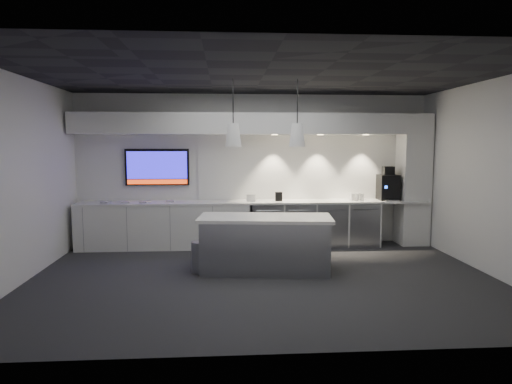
{
  "coord_description": "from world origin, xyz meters",
  "views": [
    {
      "loc": [
        -0.56,
        -6.67,
        2.01
      ],
      "look_at": [
        -0.03,
        1.1,
        1.19
      ],
      "focal_mm": 32.0,
      "sensor_mm": 36.0,
      "label": 1
    }
  ],
  "objects": [
    {
      "name": "coffee_machine",
      "position": [
        2.69,
        2.2,
        1.17
      ],
      "size": [
        0.39,
        0.55,
        0.67
      ],
      "rotation": [
        0.0,
        0.0,
        -0.05
      ],
      "color": "black",
      "rests_on": "back_counter"
    },
    {
      "name": "pendant_right",
      "position": [
        0.56,
        0.38,
        2.15
      ],
      "size": [
        0.25,
        0.25,
        1.06
      ],
      "color": "white",
      "rests_on": "ceiling"
    },
    {
      "name": "tray_d",
      "position": [
        -1.63,
        2.17,
        0.91
      ],
      "size": [
        0.17,
        0.17,
        0.02
      ],
      "primitive_type": "cube",
      "rotation": [
        0.0,
        0.0,
        0.05
      ],
      "color": "#AEAEAE",
      "rests_on": "back_counter"
    },
    {
      "name": "fridge_unit_c",
      "position": [
        1.51,
        2.17,
        0.42
      ],
      "size": [
        0.6,
        0.61,
        0.85
      ],
      "primitive_type": "cube",
      "color": "gray",
      "rests_on": "floor"
    },
    {
      "name": "wall_back",
      "position": [
        0.0,
        2.5,
        1.5
      ],
      "size": [
        7.0,
        0.0,
        7.0
      ],
      "primitive_type": "plane",
      "rotation": [
        1.57,
        0.0,
        0.0
      ],
      "color": "white",
      "rests_on": "floor"
    },
    {
      "name": "column",
      "position": [
        3.2,
        2.2,
        1.3
      ],
      "size": [
        0.55,
        0.55,
        2.6
      ],
      "primitive_type": "cube",
      "color": "white",
      "rests_on": "floor"
    },
    {
      "name": "pendant_left",
      "position": [
        -0.43,
        0.38,
        2.15
      ],
      "size": [
        0.25,
        0.25,
        1.06
      ],
      "color": "white",
      "rests_on": "ceiling"
    },
    {
      "name": "wall_right",
      "position": [
        3.5,
        0.0,
        1.5
      ],
      "size": [
        0.0,
        7.0,
        7.0
      ],
      "primitive_type": "plane",
      "rotation": [
        1.57,
        0.0,
        -1.57
      ],
      "color": "white",
      "rests_on": "floor"
    },
    {
      "name": "wall_front",
      "position": [
        0.0,
        -2.5,
        1.5
      ],
      "size": [
        7.0,
        0.0,
        7.0
      ],
      "primitive_type": "plane",
      "rotation": [
        -1.57,
        0.0,
        0.0
      ],
      "color": "white",
      "rests_on": "floor"
    },
    {
      "name": "cup_cluster",
      "position": [
        2.04,
        2.15,
        0.97
      ],
      "size": [
        0.27,
        0.17,
        0.15
      ],
      "primitive_type": null,
      "color": "white",
      "rests_on": "back_counter"
    },
    {
      "name": "fridge_unit_b",
      "position": [
        0.88,
        2.17,
        0.42
      ],
      "size": [
        0.6,
        0.61,
        0.85
      ],
      "primitive_type": "cube",
      "color": "gray",
      "rests_on": "floor"
    },
    {
      "name": "tray_c",
      "position": [
        -2.1,
        2.08,
        0.91
      ],
      "size": [
        0.2,
        0.2,
        0.02
      ],
      "primitive_type": "cube",
      "rotation": [
        0.0,
        0.0,
        -0.33
      ],
      "color": "#AEAEAE",
      "rests_on": "back_counter"
    },
    {
      "name": "left_base_cabinets",
      "position": [
        -1.75,
        2.17,
        0.43
      ],
      "size": [
        3.3,
        0.63,
        0.86
      ],
      "primitive_type": "cube",
      "color": "white",
      "rests_on": "floor"
    },
    {
      "name": "soffit",
      "position": [
        0.0,
        2.2,
        2.4
      ],
      "size": [
        6.9,
        0.6,
        0.4
      ],
      "primitive_type": "cube",
      "color": "white",
      "rests_on": "wall_back"
    },
    {
      "name": "wall_left",
      "position": [
        -3.5,
        0.0,
        1.5
      ],
      "size": [
        0.0,
        7.0,
        7.0
      ],
      "primitive_type": "plane",
      "rotation": [
        1.57,
        0.0,
        1.57
      ],
      "color": "white",
      "rests_on": "floor"
    },
    {
      "name": "island",
      "position": [
        0.06,
        0.38,
        0.44
      ],
      "size": [
        2.16,
        1.11,
        0.88
      ],
      "rotation": [
        0.0,
        0.0,
        -0.11
      ],
      "color": "gray",
      "rests_on": "floor"
    },
    {
      "name": "floor",
      "position": [
        0.0,
        0.0,
        0.0
      ],
      "size": [
        7.0,
        7.0,
        0.0
      ],
      "primitive_type": "plane",
      "color": "#29292B",
      "rests_on": "ground"
    },
    {
      "name": "tray_b",
      "position": [
        -2.46,
        2.08,
        0.91
      ],
      "size": [
        0.19,
        0.19,
        0.02
      ],
      "primitive_type": "cube",
      "rotation": [
        0.0,
        0.0,
        0.24
      ],
      "color": "#AEAEAE",
      "rests_on": "back_counter"
    },
    {
      "name": "sign_white",
      "position": [
        -0.06,
        2.09,
        0.97
      ],
      "size": [
        0.18,
        0.06,
        0.14
      ],
      "primitive_type": "cube",
      "rotation": [
        0.0,
        0.0,
        -0.22
      ],
      "color": "white",
      "rests_on": "back_counter"
    },
    {
      "name": "back_counter",
      "position": [
        0.0,
        2.17,
        0.88
      ],
      "size": [
        6.8,
        0.65,
        0.04
      ],
      "primitive_type": "cube",
      "color": "white",
      "rests_on": "left_base_cabinets"
    },
    {
      "name": "bin",
      "position": [
        -0.93,
        0.42,
        0.24
      ],
      "size": [
        0.4,
        0.4,
        0.49
      ],
      "primitive_type": "cylinder",
      "rotation": [
        0.0,
        0.0,
        -0.17
      ],
      "color": "gray",
      "rests_on": "floor"
    },
    {
      "name": "wall_tv",
      "position": [
        -1.9,
        2.45,
        1.56
      ],
      "size": [
        1.25,
        0.07,
        0.72
      ],
      "color": "black",
      "rests_on": "wall_back"
    },
    {
      "name": "tray_a",
      "position": [
        -2.83,
        2.1,
        0.91
      ],
      "size": [
        0.2,
        0.2,
        0.02
      ],
      "primitive_type": "cube",
      "rotation": [
        0.0,
        0.0,
        -0.32
      ],
      "color": "#AEAEAE",
      "rests_on": "back_counter"
    },
    {
      "name": "fridge_unit_d",
      "position": [
        2.14,
        2.17,
        0.42
      ],
      "size": [
        0.6,
        0.61,
        0.85
      ],
      "primitive_type": "cube",
      "color": "gray",
      "rests_on": "floor"
    },
    {
      "name": "sign_black",
      "position": [
        0.48,
        2.14,
        0.99
      ],
      "size": [
        0.14,
        0.02,
        0.18
      ],
      "primitive_type": "cube",
      "rotation": [
        0.0,
        0.0,
        0.02
      ],
      "color": "black",
      "rests_on": "back_counter"
    },
    {
      "name": "backsplash",
      "position": [
        1.2,
        2.48,
        1.55
      ],
      "size": [
        4.6,
        0.03,
        1.3
      ],
      "primitive_type": "cube",
      "color": "white",
      "rests_on": "wall_back"
    },
    {
      "name": "fridge_unit_a",
      "position": [
        0.25,
        2.17,
        0.42
      ],
      "size": [
        0.6,
        0.61,
        0.85
      ],
      "primitive_type": "cube",
      "color": "gray",
      "rests_on": "floor"
    },
    {
      "name": "ceiling",
      "position": [
        0.0,
        0.0,
        3.0
      ],
      "size": [
        7.0,
        7.0,
        0.0
      ],
      "primitive_type": "plane",
      "rotation": [
        3.14,
        0.0,
        0.0
      ],
      "color": "black",
      "rests_on": "wall_back"
    }
  ]
}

